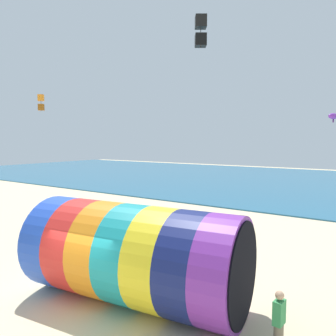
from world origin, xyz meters
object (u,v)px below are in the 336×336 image
kite_orange_box (41,103)px  kite_purple_parafoil (333,116)px  giant_inflatable_tube (135,254)px  kite_black_box (201,31)px  kite_handler (279,323)px

kite_orange_box → kite_purple_parafoil: bearing=38.2°
kite_orange_box → giant_inflatable_tube: bearing=-21.7°
giant_inflatable_tube → kite_orange_box: (-11.16, 4.45, 6.09)m
giant_inflatable_tube → kite_orange_box: bearing=158.3°
kite_purple_parafoil → giant_inflatable_tube: bearing=-102.8°
giant_inflatable_tube → kite_purple_parafoil: bearing=77.2°
kite_purple_parafoil → kite_black_box: kite_black_box is taller
kite_handler → kite_black_box: bearing=140.4°
giant_inflatable_tube → kite_black_box: size_ratio=6.23×
kite_purple_parafoil → kite_black_box: size_ratio=1.07×
kite_handler → kite_orange_box: bearing=164.0°
kite_orange_box → kite_black_box: kite_black_box is taller
giant_inflatable_tube → kite_handler: (4.74, -0.12, -0.78)m
kite_handler → kite_black_box: (-4.12, 3.40, 8.70)m
giant_inflatable_tube → kite_purple_parafoil: size_ratio=5.83×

